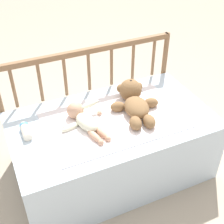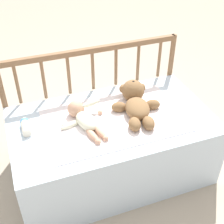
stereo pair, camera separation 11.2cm
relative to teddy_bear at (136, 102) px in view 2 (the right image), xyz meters
The scene contains 7 objects.
ground_plane 0.55m from the teddy_bear, 164.25° to the right, with size 12.00×12.00×0.00m, color tan.
crib_mattress 0.34m from the teddy_bear, 164.25° to the right, with size 1.25×0.71×0.45m.
crib_rail 0.38m from the teddy_bear, 118.74° to the left, with size 1.25×0.04×0.77m.
blanket 0.19m from the teddy_bear, 161.37° to the right, with size 0.85×0.53×0.01m.
teddy_bear is the anchor object (origin of this frame).
baby 0.35m from the teddy_bear, behind, with size 0.29×0.37×0.11m.
baby_bottle 0.69m from the teddy_bear, behind, with size 0.05×0.15×0.05m.
Camera 2 is at (-0.52, -1.42, 1.65)m, focal length 50.00 mm.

